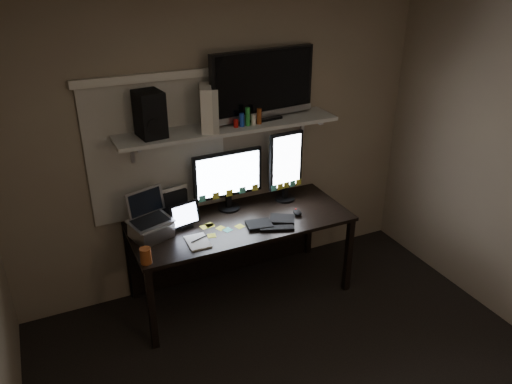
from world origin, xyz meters
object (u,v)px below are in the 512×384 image
mouse (297,212)px  speaker (150,114)px  cup (146,256)px  monitor_portrait (286,166)px  desk (235,232)px  tv (263,85)px  keyboard (271,222)px  monitor_landscape (228,180)px  laptop (150,217)px  tablet (185,215)px  game_console (206,108)px

mouse → speaker: size_ratio=0.32×
cup → monitor_portrait: bearing=19.4°
desk → speaker: bearing=172.6°
tv → keyboard: bearing=-113.2°
desk → monitor_landscape: bearing=96.2°
keyboard → laptop: bearing=-171.4°
laptop → tv: bearing=-7.4°
cup → speaker: size_ratio=0.35×
monitor_landscape → mouse: size_ratio=5.69×
monitor_portrait → tv: size_ratio=0.68×
desk → tablet: (-0.45, -0.05, 0.28)m
tv → laptop: bearing=-175.7°
monitor_landscape → desk: bearing=-85.2°
monitor_portrait → speaker: speaker is taller
mouse → game_console: bearing=169.4°
monitor_landscape → mouse: monitor_landscape is taller
laptop → mouse: bearing=-25.8°
desk → monitor_landscape: size_ratio=2.97×
monitor_landscape → keyboard: size_ratio=1.45×
monitor_portrait → speaker: size_ratio=1.88×
tablet → game_console: game_console is taller
speaker → keyboard: bearing=-30.7°
tablet → mouse: bearing=-22.9°
tv → monitor_landscape: bearing=175.1°
desk → tablet: size_ratio=7.32×
monitor_landscape → speaker: bearing=-178.7°
monitor_landscape → cup: bearing=-149.3°
tv → desk: bearing=-165.9°
desk → keyboard: (0.20, -0.28, 0.19)m
monitor_portrait → mouse: (-0.04, -0.30, -0.30)m
cup → tv: size_ratio=0.13×
desk → monitor_portrait: monitor_portrait is taller
monitor_portrait → tablet: (-0.95, -0.11, -0.21)m
monitor_portrait → tablet: monitor_portrait is taller
monitor_portrait → tv: bearing=158.1°
laptop → speaker: size_ratio=1.04×
monitor_landscape → keyboard: 0.51m
monitor_landscape → game_console: game_console is taller
monitor_portrait → speaker: (-1.12, 0.02, 0.60)m
keyboard → tablet: (-0.65, 0.23, 0.09)m
desk → keyboard: 0.39m
tv → speaker: tv is taller
monitor_portrait → speaker: bearing=174.5°
mouse → speaker: speaker is taller
monitor_landscape → mouse: bearing=-37.2°
mouse → game_console: game_console is taller
tablet → laptop: bearing=177.5°
desk → speaker: size_ratio=5.34×
mouse → speaker: 1.44m
keyboard → cup: 1.06m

